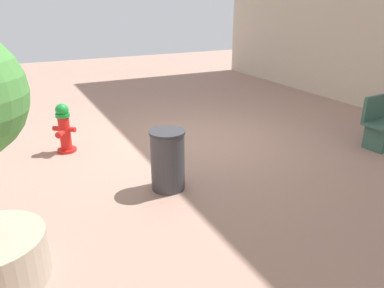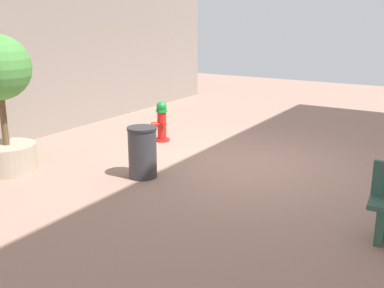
# 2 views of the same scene
# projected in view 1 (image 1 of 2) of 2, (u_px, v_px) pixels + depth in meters

# --- Properties ---
(ground_plane) EXTENTS (23.40, 23.40, 0.00)m
(ground_plane) POSITION_uv_depth(u_px,v_px,m) (196.00, 141.00, 7.08)
(ground_plane) COLOR #9E7A6B
(fire_hydrant) EXTENTS (0.38, 0.38, 0.88)m
(fire_hydrant) POSITION_uv_depth(u_px,v_px,m) (64.00, 128.00, 6.43)
(fire_hydrant) COLOR red
(fire_hydrant) RESTS_ON ground_plane
(trash_bin) EXTENTS (0.50, 0.50, 0.87)m
(trash_bin) POSITION_uv_depth(u_px,v_px,m) (168.00, 160.00, 5.14)
(trash_bin) COLOR #38383D
(trash_bin) RESTS_ON ground_plane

